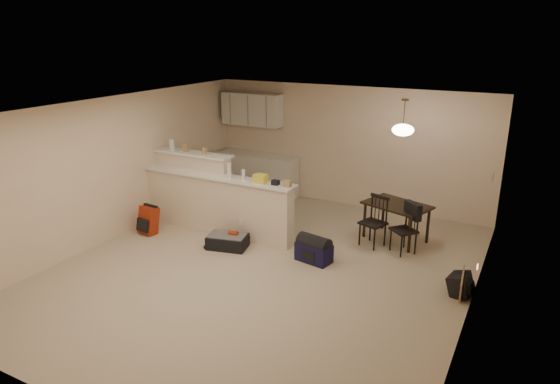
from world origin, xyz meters
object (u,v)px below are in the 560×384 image
Objects in this scene: black_daypack at (460,285)px; pendant_lamp at (403,129)px; navy_duffel at (314,252)px; dining_table at (397,208)px; suitcase at (228,241)px; dining_chair_far at (404,229)px; red_backpack at (149,220)px; dining_chair_near at (373,222)px.

pendant_lamp is at bearing 52.81° from black_daypack.
pendant_lamp reaches higher than navy_duffel.
suitcase is (-2.44, -1.68, -0.48)m from dining_table.
dining_chair_far reaches higher than suitcase.
dining_table is at bearing 158.05° from dining_chair_far.
suitcase is at bearing -127.29° from dining_table.
pendant_lamp is 4.79m from red_backpack.
dining_chair_near reaches higher than suitcase.
red_backpack is at bearing -163.28° from navy_duffel.
navy_duffel is (-0.91, -1.48, -1.84)m from pendant_lamp.
suitcase is at bearing 103.58° from black_daypack.
black_daypack is at bearing -47.61° from pendant_lamp.
pendant_lamp is at bearing 68.75° from navy_duffel.
dining_chair_near is 4.04m from red_backpack.
dining_chair_far is at bearing -60.69° from pendant_lamp.
black_daypack is (3.78, 0.21, 0.04)m from suitcase.
pendant_lamp is 1.63m from dining_chair_near.
navy_duffel is (-1.17, -1.01, -0.27)m from dining_chair_far.
dining_chair_near is at bearing 67.82° from black_daypack.
dining_chair_far is 2.98m from suitcase.
dining_chair_far is (0.54, -0.03, -0.02)m from dining_chair_near.
pendant_lamp is 1.78× the size of black_daypack.
dining_table is 1.89× the size of suitcase.
red_backpack is (-1.64, -0.14, 0.14)m from suitcase.
suitcase is (-2.44, -1.68, -1.88)m from pendant_lamp.
dining_table is 0.56m from dining_chair_far.
dining_table reaches higher than suitcase.
dining_chair_far is 1.51× the size of navy_duffel.
dining_chair_near is 0.54m from dining_chair_far.
dining_chair_near is at bearing 69.27° from navy_duffel.
red_backpack is at bearing -155.91° from pendant_lamp.
navy_duffel is at bearing -100.41° from dining_chair_far.
black_daypack is (1.09, -1.01, -0.27)m from dining_chair_far.
red_backpack is 1.45× the size of black_daypack.
pendant_lamp is 3.51m from suitcase.
black_daypack is at bearing -29.57° from dining_table.
pendant_lamp is at bearing 30.00° from red_backpack.
black_daypack reaches higher than suitcase.
dining_table is at bearing 68.75° from navy_duffel.
dining_chair_far is at bearing 11.06° from suitcase.
pendant_lamp reaches higher than dining_table.
red_backpack is 0.90× the size of navy_duffel.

